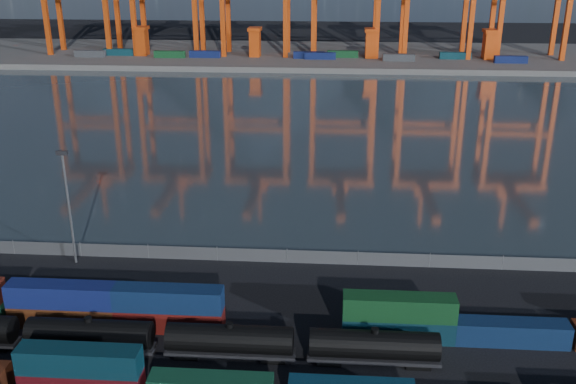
{
  "coord_description": "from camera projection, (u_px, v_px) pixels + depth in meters",
  "views": [
    {
      "loc": [
        5.91,
        -53.41,
        41.86
      ],
      "look_at": [
        0.0,
        30.0,
        10.0
      ],
      "focal_mm": 40.0,
      "sensor_mm": 36.0,
      "label": 1
    }
  ],
  "objects": [
    {
      "name": "container_row_north",
      "position": [
        162.0,
        311.0,
        74.45
      ],
      "size": [
        141.53,
        2.58,
        5.5
      ],
      "color": "navy",
      "rests_on": "ground"
    },
    {
      "name": "quay_containers",
      "position": [
        290.0,
        55.0,
        246.82
      ],
      "size": [
        172.58,
        10.99,
        2.6
      ],
      "color": "navy",
      "rests_on": "far_quay"
    },
    {
      "name": "straddle_carriers",
      "position": [
        312.0,
        42.0,
        248.88
      ],
      "size": [
        140.0,
        7.0,
        11.1
      ],
      "color": "#DE460F",
      "rests_on": "far_quay"
    },
    {
      "name": "waterfront_fence",
      "position": [
        287.0,
        256.0,
        90.82
      ],
      "size": [
        160.12,
        0.12,
        2.2
      ],
      "color": "#595B5E",
      "rests_on": "ground"
    },
    {
      "name": "far_quay",
      "position": [
        319.0,
        56.0,
        260.47
      ],
      "size": [
        700.0,
        70.0,
        2.0
      ],
      "primitive_type": "cube",
      "color": "#514F4C",
      "rests_on": "ground"
    },
    {
      "name": "harbor_water",
      "position": [
        309.0,
        124.0,
        162.95
      ],
      "size": [
        700.0,
        700.0,
        0.0
      ],
      "primitive_type": "plane",
      "color": "#2C3A40",
      "rests_on": "ground"
    },
    {
      "name": "yard_light_mast",
      "position": [
        68.0,
        202.0,
        87.98
      ],
      "size": [
        1.6,
        0.4,
        16.6
      ],
      "color": "slate",
      "rests_on": "ground"
    },
    {
      "name": "tanker_string",
      "position": [
        21.0,
        332.0,
        70.78
      ],
      "size": [
        91.74,
        3.06,
        4.38
      ],
      "color": "black",
      "rests_on": "ground"
    }
  ]
}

